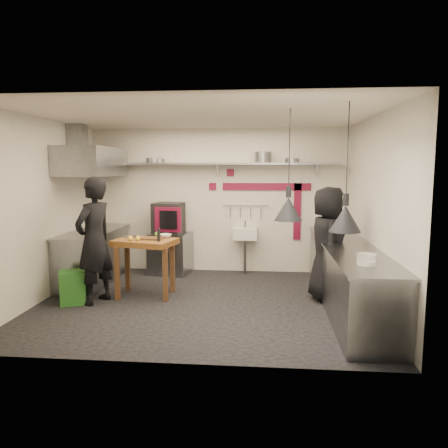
# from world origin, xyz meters

# --- Properties ---
(floor) EXTENTS (5.00, 5.00, 0.00)m
(floor) POSITION_xyz_m (0.00, 0.00, 0.00)
(floor) COLOR black
(floor) RESTS_ON ground
(ceiling) EXTENTS (5.00, 5.00, 0.00)m
(ceiling) POSITION_xyz_m (0.00, 0.00, 2.80)
(ceiling) COLOR beige
(ceiling) RESTS_ON floor
(wall_back) EXTENTS (5.00, 0.04, 2.80)m
(wall_back) POSITION_xyz_m (0.00, 2.10, 1.40)
(wall_back) COLOR silver
(wall_back) RESTS_ON floor
(wall_front) EXTENTS (5.00, 0.04, 2.80)m
(wall_front) POSITION_xyz_m (0.00, -2.10, 1.40)
(wall_front) COLOR silver
(wall_front) RESTS_ON floor
(wall_left) EXTENTS (0.04, 4.20, 2.80)m
(wall_left) POSITION_xyz_m (-2.50, 0.00, 1.40)
(wall_left) COLOR silver
(wall_left) RESTS_ON floor
(wall_right) EXTENTS (0.04, 4.20, 2.80)m
(wall_right) POSITION_xyz_m (2.50, 0.00, 1.40)
(wall_right) COLOR silver
(wall_right) RESTS_ON floor
(red_band_horiz) EXTENTS (1.70, 0.02, 0.14)m
(red_band_horiz) POSITION_xyz_m (0.95, 2.08, 1.68)
(red_band_horiz) COLOR maroon
(red_band_horiz) RESTS_ON wall_back
(red_band_vert) EXTENTS (0.14, 0.02, 1.10)m
(red_band_vert) POSITION_xyz_m (1.55, 2.08, 1.20)
(red_band_vert) COLOR maroon
(red_band_vert) RESTS_ON wall_back
(red_tile_a) EXTENTS (0.14, 0.02, 0.14)m
(red_tile_a) POSITION_xyz_m (0.25, 2.08, 1.95)
(red_tile_a) COLOR maroon
(red_tile_a) RESTS_ON wall_back
(red_tile_b) EXTENTS (0.14, 0.02, 0.14)m
(red_tile_b) POSITION_xyz_m (-0.10, 2.08, 1.68)
(red_tile_b) COLOR maroon
(red_tile_b) RESTS_ON wall_back
(back_shelf) EXTENTS (4.60, 0.34, 0.04)m
(back_shelf) POSITION_xyz_m (0.00, 1.92, 2.12)
(back_shelf) COLOR slate
(back_shelf) RESTS_ON wall_back
(shelf_bracket_left) EXTENTS (0.04, 0.06, 0.24)m
(shelf_bracket_left) POSITION_xyz_m (-1.90, 2.07, 2.02)
(shelf_bracket_left) COLOR slate
(shelf_bracket_left) RESTS_ON wall_back
(shelf_bracket_mid) EXTENTS (0.04, 0.06, 0.24)m
(shelf_bracket_mid) POSITION_xyz_m (0.00, 2.07, 2.02)
(shelf_bracket_mid) COLOR slate
(shelf_bracket_mid) RESTS_ON wall_back
(shelf_bracket_right) EXTENTS (0.04, 0.06, 0.24)m
(shelf_bracket_right) POSITION_xyz_m (1.90, 2.07, 2.02)
(shelf_bracket_right) COLOR slate
(shelf_bracket_right) RESTS_ON wall_back
(pan_far_left) EXTENTS (0.36, 0.36, 0.09)m
(pan_far_left) POSITION_xyz_m (-1.22, 1.92, 2.19)
(pan_far_left) COLOR slate
(pan_far_left) RESTS_ON back_shelf
(pan_mid_left) EXTENTS (0.25, 0.25, 0.07)m
(pan_mid_left) POSITION_xyz_m (-1.13, 1.92, 2.18)
(pan_mid_left) COLOR slate
(pan_mid_left) RESTS_ON back_shelf
(stock_pot) EXTENTS (0.42, 0.42, 0.20)m
(stock_pot) POSITION_xyz_m (0.88, 1.92, 2.24)
(stock_pot) COLOR slate
(stock_pot) RESTS_ON back_shelf
(pan_right) EXTENTS (0.32, 0.32, 0.08)m
(pan_right) POSITION_xyz_m (1.42, 1.92, 2.18)
(pan_right) COLOR slate
(pan_right) RESTS_ON back_shelf
(oven_stand) EXTENTS (0.81, 0.76, 0.80)m
(oven_stand) POSITION_xyz_m (-0.90, 1.79, 0.40)
(oven_stand) COLOR slate
(oven_stand) RESTS_ON floor
(combi_oven) EXTENTS (0.59, 0.56, 0.58)m
(combi_oven) POSITION_xyz_m (-0.92, 1.76, 1.09)
(combi_oven) COLOR black
(combi_oven) RESTS_ON oven_stand
(oven_door) EXTENTS (0.51, 0.10, 0.46)m
(oven_door) POSITION_xyz_m (-0.87, 1.48, 1.09)
(oven_door) COLOR maroon
(oven_door) RESTS_ON combi_oven
(oven_glass) EXTENTS (0.34, 0.06, 0.34)m
(oven_glass) POSITION_xyz_m (-0.85, 1.45, 1.09)
(oven_glass) COLOR black
(oven_glass) RESTS_ON oven_door
(hand_sink) EXTENTS (0.46, 0.34, 0.22)m
(hand_sink) POSITION_xyz_m (0.55, 1.92, 0.78)
(hand_sink) COLOR silver
(hand_sink) RESTS_ON wall_back
(sink_tap) EXTENTS (0.03, 0.03, 0.14)m
(sink_tap) POSITION_xyz_m (0.55, 1.92, 0.96)
(sink_tap) COLOR slate
(sink_tap) RESTS_ON hand_sink
(sink_drain) EXTENTS (0.06, 0.06, 0.66)m
(sink_drain) POSITION_xyz_m (0.55, 1.88, 0.34)
(sink_drain) COLOR slate
(sink_drain) RESTS_ON floor
(utensil_rail) EXTENTS (0.90, 0.02, 0.02)m
(utensil_rail) POSITION_xyz_m (0.55, 2.06, 1.32)
(utensil_rail) COLOR slate
(utensil_rail) RESTS_ON wall_back
(counter_right) EXTENTS (0.70, 3.80, 0.90)m
(counter_right) POSITION_xyz_m (2.15, 0.00, 0.45)
(counter_right) COLOR slate
(counter_right) RESTS_ON floor
(counter_right_top) EXTENTS (0.76, 3.90, 0.03)m
(counter_right_top) POSITION_xyz_m (2.15, 0.00, 0.92)
(counter_right_top) COLOR slate
(counter_right_top) RESTS_ON counter_right
(plate_stack) EXTENTS (0.30, 0.30, 0.11)m
(plate_stack) POSITION_xyz_m (2.12, -1.21, 0.99)
(plate_stack) COLOR silver
(plate_stack) RESTS_ON counter_right_top
(small_bowl_right) EXTENTS (0.22, 0.22, 0.05)m
(small_bowl_right) POSITION_xyz_m (2.10, -1.30, 0.96)
(small_bowl_right) COLOR silver
(small_bowl_right) RESTS_ON counter_right_top
(counter_left) EXTENTS (0.70, 1.90, 0.90)m
(counter_left) POSITION_xyz_m (-2.15, 1.05, 0.45)
(counter_left) COLOR slate
(counter_left) RESTS_ON floor
(counter_left_top) EXTENTS (0.76, 2.00, 0.03)m
(counter_left_top) POSITION_xyz_m (-2.15, 1.05, 0.92)
(counter_left_top) COLOR slate
(counter_left_top) RESTS_ON counter_left
(extractor_hood) EXTENTS (0.78, 1.60, 0.50)m
(extractor_hood) POSITION_xyz_m (-2.10, 1.05, 2.15)
(extractor_hood) COLOR slate
(extractor_hood) RESTS_ON ceiling
(hood_duct) EXTENTS (0.28, 0.28, 0.50)m
(hood_duct) POSITION_xyz_m (-2.35, 1.05, 2.55)
(hood_duct) COLOR slate
(hood_duct) RESTS_ON ceiling
(green_bin) EXTENTS (0.48, 0.48, 0.50)m
(green_bin) POSITION_xyz_m (-1.98, -0.21, 0.25)
(green_bin) COLOR #235F1E
(green_bin) RESTS_ON floor
(prep_table) EXTENTS (1.04, 0.84, 0.92)m
(prep_table) POSITION_xyz_m (-0.97, 0.27, 0.46)
(prep_table) COLOR brown
(prep_table) RESTS_ON floor
(cutting_board) EXTENTS (0.39, 0.29, 0.02)m
(cutting_board) POSITION_xyz_m (-0.89, 0.30, 0.93)
(cutting_board) COLOR #55341C
(cutting_board) RESTS_ON prep_table
(pepper_mill) EXTENTS (0.06, 0.06, 0.20)m
(pepper_mill) POSITION_xyz_m (-0.71, 0.11, 1.02)
(pepper_mill) COLOR black
(pepper_mill) RESTS_ON prep_table
(lemon_a) EXTENTS (0.09, 0.09, 0.08)m
(lemon_a) POSITION_xyz_m (-1.16, 0.12, 0.96)
(lemon_a) COLOR gold
(lemon_a) RESTS_ON prep_table
(lemon_b) EXTENTS (0.09, 0.09, 0.08)m
(lemon_b) POSITION_xyz_m (-1.05, 0.13, 0.96)
(lemon_b) COLOR gold
(lemon_b) RESTS_ON prep_table
(veg_ball) EXTENTS (0.12, 0.12, 0.10)m
(veg_ball) POSITION_xyz_m (-0.82, 0.47, 0.97)
(veg_ball) COLOR #45832D
(veg_ball) RESTS_ON prep_table
(steel_tray) EXTENTS (0.21, 0.18, 0.03)m
(steel_tray) POSITION_xyz_m (-1.25, 0.42, 0.94)
(steel_tray) COLOR slate
(steel_tray) RESTS_ON prep_table
(bowl) EXTENTS (0.21, 0.21, 0.06)m
(bowl) POSITION_xyz_m (-0.68, 0.47, 0.95)
(bowl) COLOR silver
(bowl) RESTS_ON prep_table
(heat_lamp_near) EXTENTS (0.42, 0.42, 1.43)m
(heat_lamp_near) POSITION_xyz_m (1.22, -0.71, 2.08)
(heat_lamp_near) COLOR black
(heat_lamp_near) RESTS_ON ceiling
(heat_lamp_far) EXTENTS (0.46, 0.46, 1.49)m
(heat_lamp_far) POSITION_xyz_m (1.85, -1.27, 2.06)
(heat_lamp_far) COLOR black
(heat_lamp_far) RESTS_ON ceiling
(chef_left) EXTENTS (0.68, 0.82, 1.92)m
(chef_left) POSITION_xyz_m (-1.64, -0.14, 0.96)
(chef_left) COLOR black
(chef_left) RESTS_ON floor
(chef_right) EXTENTS (0.56, 0.86, 1.76)m
(chef_right) POSITION_xyz_m (1.89, 0.34, 0.88)
(chef_right) COLOR black
(chef_right) RESTS_ON floor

